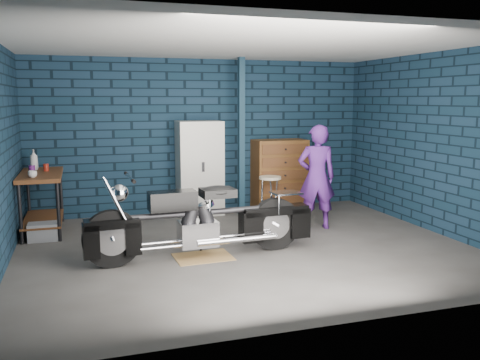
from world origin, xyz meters
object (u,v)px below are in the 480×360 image
Objects in this scene: workbench at (42,203)px; storage_bin at (43,232)px; person at (317,177)px; locker at (200,168)px; tool_chest at (280,174)px; motorcycle at (203,215)px; shop_stool at (270,196)px.

workbench is 3.47× the size of storage_bin.
locker is (-1.51, 1.51, 0.01)m from person.
tool_chest reaches higher than storage_bin.
person is at bearing -14.17° from workbench.
workbench is 0.56× the size of motorcycle.
workbench reaches higher than shop_stool.
workbench is at bearing 92.29° from storage_bin.
motorcycle is 6.22× the size of storage_bin.
shop_stool is at bearing -0.16° from workbench.
tool_chest is (4.06, 0.48, 0.18)m from workbench.
locker is 2.37× the size of shop_stool.
storage_bin is 3.70m from shop_stool.
shop_stool is at bearing 47.15° from motorcycle.
storage_bin is 2.81m from locker.
storage_bin is (0.02, -0.50, -0.33)m from workbench.
shop_stool is at bearing -23.51° from locker.
person is 2.35× the size of shop_stool.
motorcycle reaches higher than shop_stool.
tool_chest is (4.04, 0.98, 0.51)m from storage_bin.
locker reaches higher than workbench.
person is at bearing -44.94° from locker.
storage_bin is (-2.01, 1.46, -0.43)m from motorcycle.
person reaches higher than tool_chest.
person is at bearing -7.42° from storage_bin.
person is (2.04, 0.94, 0.26)m from motorcycle.
motorcycle is 1.54× the size of locker.
storage_bin is at bearing 6.03° from person.
motorcycle is 1.55× the size of person.
storage_bin is 0.59× the size of shop_stool.
workbench is 0.86× the size of locker.
storage_bin is 0.25× the size of locker.
motorcycle is at bearing -102.22° from locker.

